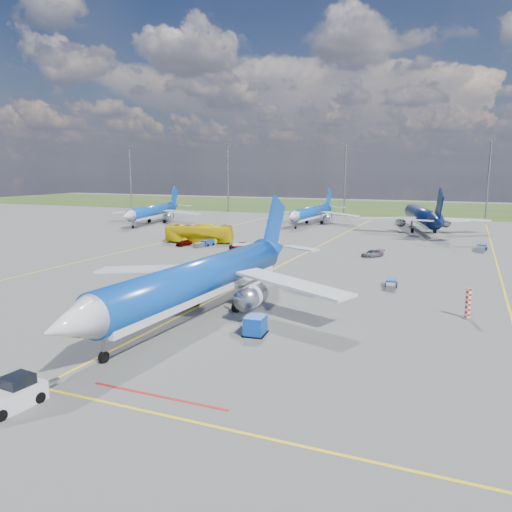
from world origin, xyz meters
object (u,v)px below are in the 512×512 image
at_px(apron_bus, 199,234).
at_px(uld_container, 255,325).
at_px(bg_jet_nnw, 311,224).
at_px(baggage_tug_e, 481,248).
at_px(bg_jet_nw, 153,224).
at_px(main_airliner, 202,315).
at_px(warning_post, 468,303).
at_px(service_car_b, 244,247).
at_px(baggage_tug_w, 391,284).
at_px(pushback_tug, 12,395).
at_px(baggage_tug_c, 205,244).
at_px(service_car_c, 373,253).
at_px(bg_jet_n, 421,231).
at_px(service_car_a, 184,243).

bearing_deg(apron_bus, uld_container, -158.42).
bearing_deg(bg_jet_nnw, baggage_tug_e, -33.45).
xyz_separation_m(bg_jet_nnw, apron_bus, (-10.61, -40.64, 1.85)).
bearing_deg(bg_jet_nnw, bg_jet_nw, -157.33).
xyz_separation_m(bg_jet_nnw, main_airliner, (14.05, -83.86, 0.00)).
height_order(warning_post, service_car_b, warning_post).
bearing_deg(bg_jet_nnw, uld_container, -73.47).
relative_size(bg_jet_nnw, apron_bus, 2.56).
bearing_deg(main_airliner, baggage_tug_w, 54.10).
distance_m(pushback_tug, baggage_tug_e, 80.54).
bearing_deg(bg_jet_nnw, warning_post, -60.02).
distance_m(bg_jet_nw, baggage_tug_c, 44.01).
height_order(warning_post, service_car_c, warning_post).
bearing_deg(apron_bus, bg_jet_n, -59.38).
bearing_deg(baggage_tug_c, service_car_b, 0.38).
relative_size(baggage_tug_w, baggage_tug_c, 0.86).
bearing_deg(baggage_tug_w, apron_bus, 143.57).
xyz_separation_m(bg_jet_nw, baggage_tug_c, (32.17, -30.03, 0.51)).
distance_m(warning_post, baggage_tug_w, 13.32).
bearing_deg(service_car_c, baggage_tug_e, 81.79).
xyz_separation_m(bg_jet_nnw, baggage_tug_c, (-7.42, -44.29, 0.51)).
height_order(bg_jet_nw, service_car_a, bg_jet_nw).
bearing_deg(pushback_tug, warning_post, 55.90).
distance_m(warning_post, main_airliner, 25.94).
height_order(warning_post, baggage_tug_w, warning_post).
bearing_deg(baggage_tug_w, service_car_b, 140.83).
height_order(bg_jet_nnw, bg_jet_n, bg_jet_n).
bearing_deg(service_car_a, apron_bus, 95.88).
bearing_deg(baggage_tug_w, warning_post, -54.99).
bearing_deg(main_airliner, service_car_c, 79.71).
distance_m(service_car_a, baggage_tug_w, 45.22).
xyz_separation_m(bg_jet_nnw, service_car_c, (23.58, -43.31, 0.58)).
relative_size(bg_jet_n, pushback_tug, 7.18).
xyz_separation_m(pushback_tug, service_car_c, (10.63, 62.03, -0.17)).
bearing_deg(service_car_b, warning_post, -136.55).
height_order(bg_jet_n, baggage_tug_w, bg_jet_n).
relative_size(service_car_c, baggage_tug_e, 0.77).
bearing_deg(apron_bus, service_car_b, -126.55).
height_order(bg_jet_nnw, service_car_b, bg_jet_nnw).
bearing_deg(baggage_tug_e, service_car_b, -151.31).
relative_size(bg_jet_n, apron_bus, 3.02).
bearing_deg(baggage_tug_w, bg_jet_nnw, 108.95).
height_order(bg_jet_n, baggage_tug_c, bg_jet_n).
bearing_deg(service_car_b, bg_jet_nnw, -6.75).
bearing_deg(service_car_c, baggage_tug_w, -31.96).
height_order(pushback_tug, baggage_tug_e, pushback_tug).
bearing_deg(service_car_c, pushback_tug, -57.47).
bearing_deg(apron_bus, warning_post, -137.64).
bearing_deg(baggage_tug_e, bg_jet_n, 121.74).
bearing_deg(pushback_tug, baggage_tug_c, 113.84).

